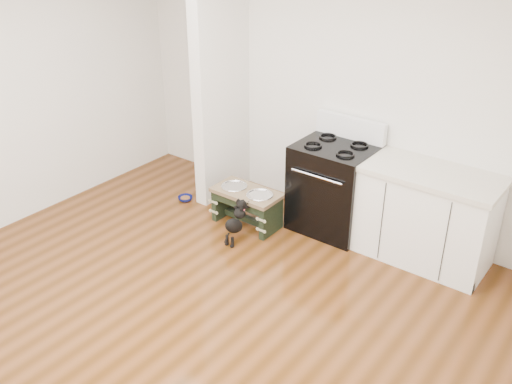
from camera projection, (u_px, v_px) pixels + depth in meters
name	position (u px, v px, depth m)	size (l,w,h in m)	color
ground	(168.00, 325.00, 4.63)	(5.00, 5.00, 0.00)	#46260C
room_shell	(152.00, 140.00, 3.89)	(5.00, 5.00, 5.00)	silver
partition_wall	(221.00, 80.00, 6.13)	(0.15, 0.80, 2.70)	silver
oven_range	(334.00, 186.00, 5.80)	(0.76, 0.69, 1.14)	black
cabinet_run	(426.00, 216.00, 5.30)	(1.24, 0.64, 0.91)	white
dog_feeder	(247.00, 201.00, 5.94)	(0.72, 0.38, 0.41)	black
puppy	(236.00, 221.00, 5.66)	(0.13, 0.37, 0.44)	black
floor_bowl	(185.00, 199.00, 6.52)	(0.20, 0.20, 0.05)	#0B1252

